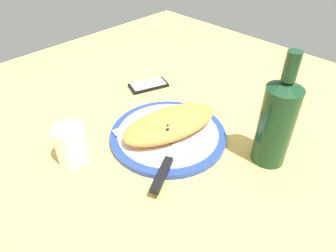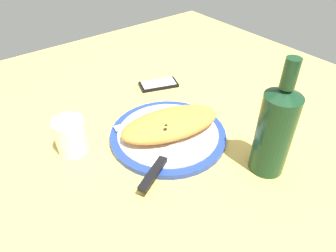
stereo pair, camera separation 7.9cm
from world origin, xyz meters
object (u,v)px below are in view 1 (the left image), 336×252
object	(u,v)px
fork	(138,124)
knife	(167,164)
water_glass	(72,146)
wine_bottle	(277,121)
plate	(168,135)
smartphone	(148,85)
calzone	(170,124)

from	to	relation	value
fork	knife	world-z (taller)	knife
water_glass	wine_bottle	bearing A→B (deg)	134.58
plate	fork	bearing A→B (deg)	-66.32
water_glass	wine_bottle	xyz separation A→B (cm)	(-32.86, 33.35, 7.42)
fork	smartphone	distance (cm)	23.12
calzone	wine_bottle	distance (cm)	25.99
calzone	water_glass	xyz separation A→B (cm)	(22.34, -10.69, -0.25)
plate	wine_bottle	world-z (taller)	wine_bottle
water_glass	fork	bearing A→B (deg)	171.04
fork	smartphone	world-z (taller)	fork
smartphone	wine_bottle	distance (cm)	46.95
calzone	fork	distance (cm)	9.14
fork	knife	distance (cm)	17.16
calzone	water_glass	size ratio (longest dim) A/B	3.15
plate	fork	distance (cm)	8.56
wine_bottle	knife	bearing A→B (deg)	-35.15
knife	plate	bearing A→B (deg)	-136.63
knife	wine_bottle	xyz separation A→B (cm)	(-20.24, 14.25, 9.09)
plate	water_glass	size ratio (longest dim) A/B	3.33
plate	fork	world-z (taller)	fork
water_glass	wine_bottle	size ratio (longest dim) A/B	0.33
fork	smartphone	bearing A→B (deg)	-139.00
plate	knife	world-z (taller)	knife
smartphone	wine_bottle	size ratio (longest dim) A/B	0.49
smartphone	fork	bearing A→B (deg)	41.00
smartphone	wine_bottle	bearing A→B (deg)	86.58
plate	fork	size ratio (longest dim) A/B	1.72
fork	water_glass	bearing A→B (deg)	-8.96
fork	water_glass	distance (cm)	18.50
fork	knife	size ratio (longest dim) A/B	0.75
smartphone	water_glass	world-z (taller)	water_glass
knife	water_glass	xyz separation A→B (cm)	(12.63, -19.10, 1.67)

